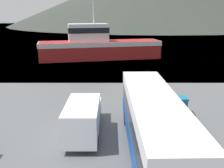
# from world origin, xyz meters

# --- Properties ---
(water_surface) EXTENTS (240.00, 240.00, 0.00)m
(water_surface) POSITION_xyz_m (0.00, 142.51, 0.00)
(water_surface) COLOR #3D5160
(water_surface) RESTS_ON ground
(tour_bus) EXTENTS (2.74, 11.57, 3.45)m
(tour_bus) POSITION_xyz_m (-1.34, 7.58, 1.93)
(tour_bus) COLOR #194799
(tour_bus) RESTS_ON ground
(delivery_van) EXTENTS (2.02, 6.07, 2.31)m
(delivery_van) POSITION_xyz_m (-5.35, 10.08, 1.23)
(delivery_van) COLOR silver
(delivery_van) RESTS_ON ground
(fishing_boat) EXTENTS (21.18, 8.98, 11.03)m
(fishing_boat) POSITION_xyz_m (-5.92, 38.26, 2.27)
(fishing_boat) COLOR maroon
(fishing_boat) RESTS_ON water_surface
(storage_bin) EXTENTS (1.02, 1.08, 1.39)m
(storage_bin) POSITION_xyz_m (1.76, 13.48, 0.71)
(storage_bin) COLOR teal
(storage_bin) RESTS_ON ground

